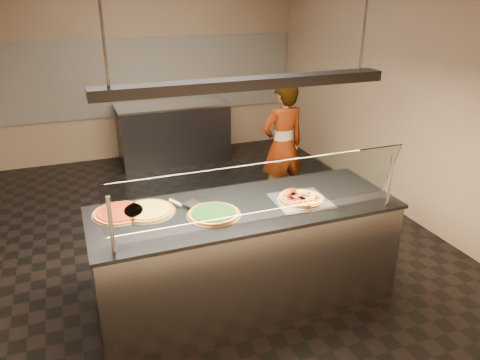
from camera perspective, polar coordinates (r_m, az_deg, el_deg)
name	(u,v)px	position (r m, az deg, el deg)	size (l,w,h in m)	color
ground	(201,234)	(5.43, -4.73, -6.59)	(5.00, 6.00, 0.02)	black
wall_back	(145,64)	(7.78, -11.55, 13.74)	(5.00, 0.02, 3.00)	#9F8767
wall_front	(372,244)	(2.31, 15.79, -7.54)	(5.00, 0.02, 3.00)	#9F8767
wall_right	(398,88)	(6.04, 18.69, 10.61)	(0.02, 6.00, 3.00)	#9F8767
tile_band	(146,77)	(7.78, -11.39, 12.26)	(4.90, 0.02, 1.20)	silver
serving_counter	(245,254)	(4.13, 0.63, -9.02)	(2.57, 0.94, 0.93)	#B7B7BC
sneeze_guard	(262,189)	(3.49, 2.74, -1.10)	(2.33, 0.18, 0.54)	#B7B7BC
perforated_tray	(301,200)	(4.03, 7.43, -2.45)	(0.48, 0.48, 0.01)	silver
half_pizza_pepperoni	(291,199)	(3.98, 6.30, -2.28)	(0.22, 0.39, 0.05)	#9D5C1F
half_pizza_sausage	(311,197)	(4.06, 8.62, -2.00)	(0.21, 0.39, 0.04)	#9D5C1F
pizza_spinach	(214,213)	(3.75, -3.23, -4.09)	(0.44, 0.44, 0.03)	silver
pizza_cheese	(147,210)	(3.87, -11.23, -3.64)	(0.46, 0.46, 0.03)	silver
pizza_tomato	(120,212)	(3.89, -14.43, -3.85)	(0.45, 0.45, 0.03)	silver
pizza_spatula	(182,202)	(3.93, -7.08, -2.72)	(0.25, 0.21, 0.02)	#B7B7BC
prep_table	(174,132)	(7.61, -8.09, 5.80)	(1.75, 0.74, 0.93)	#2F2F33
worker	(283,146)	(5.82, 5.21, 4.16)	(0.59, 0.38, 1.61)	#3D3C45
heat_lamp_housing	(246,84)	(3.58, 0.74, 11.68)	(2.30, 0.18, 0.08)	#2F2F33
lamp_rod_left	(100,8)	(3.29, -16.67, 19.42)	(0.02, 0.02, 1.01)	#B7B7BC
lamp_rod_right	(366,4)	(4.00, 15.12, 19.96)	(0.02, 0.02, 1.01)	#B7B7BC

